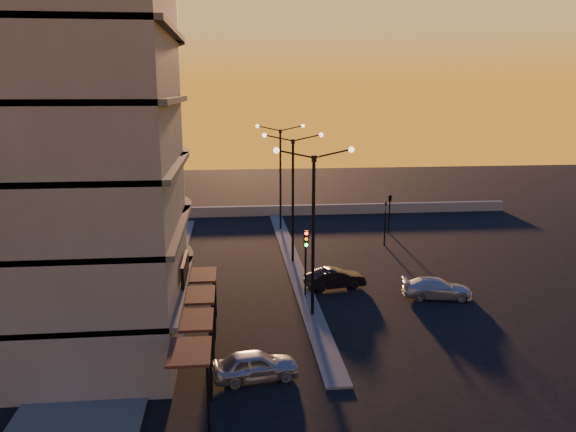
# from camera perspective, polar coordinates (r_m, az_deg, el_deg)

# --- Properties ---
(ground) EXTENTS (120.00, 120.00, 0.00)m
(ground) POSITION_cam_1_polar(r_m,az_deg,el_deg) (32.14, 2.49, -10.10)
(ground) COLOR black
(ground) RESTS_ON ground
(sidewalk_west) EXTENTS (5.00, 40.00, 0.12)m
(sidewalk_west) POSITION_cam_1_polar(r_m,az_deg,el_deg) (36.05, -15.40, -7.87)
(sidewalk_west) COLOR #51504E
(sidewalk_west) RESTS_ON ground
(median) EXTENTS (1.20, 36.00, 0.12)m
(median) POSITION_cam_1_polar(r_m,az_deg,el_deg) (41.44, 0.48, -4.68)
(median) COLOR #51504E
(median) RESTS_ON ground
(parapet) EXTENTS (44.00, 0.50, 1.00)m
(parapet) POSITION_cam_1_polar(r_m,az_deg,el_deg) (56.93, 0.70, 0.61)
(parapet) COLOR gray
(parapet) RESTS_ON ground
(building) EXTENTS (14.35, 17.08, 25.00)m
(building) POSITION_cam_1_polar(r_m,az_deg,el_deg) (30.86, -24.45, 10.59)
(building) COLOR slate
(building) RESTS_ON ground
(streetlamp_near) EXTENTS (4.32, 0.32, 9.51)m
(streetlamp_near) POSITION_cam_1_polar(r_m,az_deg,el_deg) (30.41, 2.59, -0.34)
(streetlamp_near) COLOR black
(streetlamp_near) RESTS_ON ground
(streetlamp_mid) EXTENTS (4.32, 0.32, 9.51)m
(streetlamp_mid) POSITION_cam_1_polar(r_m,az_deg,el_deg) (40.13, 0.50, 2.88)
(streetlamp_mid) COLOR black
(streetlamp_mid) RESTS_ON ground
(streetlamp_far) EXTENTS (4.32, 0.32, 9.51)m
(streetlamp_far) POSITION_cam_1_polar(r_m,az_deg,el_deg) (49.96, -0.78, 4.83)
(streetlamp_far) COLOR black
(streetlamp_far) RESTS_ON ground
(traffic_light_main) EXTENTS (0.28, 0.44, 4.25)m
(traffic_light_main) POSITION_cam_1_polar(r_m,az_deg,el_deg) (33.85, 1.83, -3.71)
(traffic_light_main) COLOR black
(traffic_light_main) RESTS_ON ground
(signal_east_a) EXTENTS (0.13, 0.16, 3.60)m
(signal_east_a) POSITION_cam_1_polar(r_m,az_deg,el_deg) (46.25, 9.83, -0.62)
(signal_east_a) COLOR black
(signal_east_a) RESTS_ON ground
(signal_east_b) EXTENTS (0.42, 1.99, 3.60)m
(signal_east_b) POSITION_cam_1_polar(r_m,az_deg,el_deg) (50.18, 10.31, 1.77)
(signal_east_b) COLOR black
(signal_east_b) RESTS_ON ground
(car_hatchback) EXTENTS (3.95, 2.04, 1.28)m
(car_hatchback) POSITION_cam_1_polar(r_m,az_deg,el_deg) (25.52, -3.30, -14.89)
(car_hatchback) COLOR #9C9EA4
(car_hatchback) RESTS_ON ground
(car_sedan) EXTENTS (4.03, 2.03, 1.27)m
(car_sedan) POSITION_cam_1_polar(r_m,az_deg,el_deg) (36.32, 4.80, -6.32)
(car_sedan) COLOR black
(car_sedan) RESTS_ON ground
(car_wagon) EXTENTS (4.39, 2.33, 1.21)m
(car_wagon) POSITION_cam_1_polar(r_m,az_deg,el_deg) (35.74, 14.91, -7.09)
(car_wagon) COLOR #B5B7BD
(car_wagon) RESTS_ON ground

